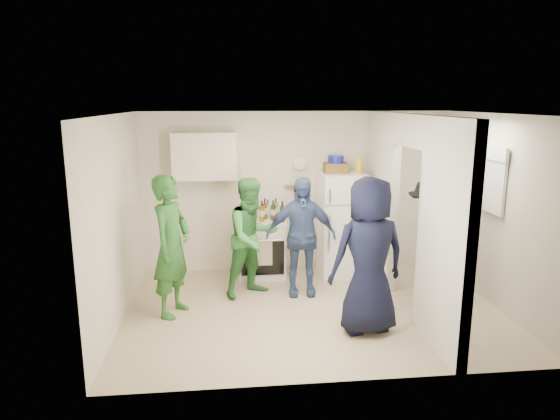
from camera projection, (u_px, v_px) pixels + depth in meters
The scene contains 37 objects.
floor at pixel (313, 310), 6.48m from camera, with size 4.80×4.80×0.00m, color tan.
wall_back at pixel (296, 192), 7.86m from camera, with size 4.80×4.80×0.00m, color silver.
wall_front at pixel (347, 258), 4.56m from camera, with size 4.80×4.80×0.00m, color silver.
wall_left at pixel (116, 221), 5.96m from camera, with size 3.40×3.40×0.00m, color silver.
wall_right at pixel (497, 212), 6.45m from camera, with size 3.40×3.40×0.00m, color silver.
ceiling at pixel (316, 114), 5.94m from camera, with size 4.80×4.80×0.00m, color white.
partition_pier_back at pixel (381, 197), 7.40m from camera, with size 0.12×1.20×2.50m, color silver.
partition_pier_front at pixel (444, 237), 5.26m from camera, with size 0.12×1.20×2.50m, color silver.
partition_header at pixel (412, 130), 6.10m from camera, with size 0.12×1.00×0.40m, color silver.
stove at pixel (261, 248), 7.65m from camera, with size 0.73×0.61×0.88m, color white.
upper_cabinet at pixel (204, 156), 7.41m from camera, with size 0.95×0.34×0.70m, color silver.
fridge at pixel (341, 224), 7.67m from camera, with size 0.65×0.63×1.59m, color white.
wicker_basket at pixel (336, 168), 7.52m from camera, with size 0.35×0.25×0.15m, color brown.
blue_bowl at pixel (336, 159), 7.50m from camera, with size 0.24×0.24×0.11m, color navy.
yellow_cup_stack_top at pixel (359, 166), 7.40m from camera, with size 0.09×0.09×0.25m, color gold.
wall_clock at pixel (299, 163), 7.75m from camera, with size 0.22×0.22×0.03m, color white.
spice_shelf at pixel (296, 186), 7.79m from camera, with size 0.35×0.08×0.03m, color olive.
nook_window at pixel (490, 179), 6.56m from camera, with size 0.03×0.70×0.80m, color black.
nook_window_frame at pixel (489, 179), 6.56m from camera, with size 0.04×0.76×0.86m, color white.
nook_valance at pixel (490, 152), 6.48m from camera, with size 0.04×0.82×0.18m, color white.
yellow_cup_stack_stove at pixel (254, 216), 7.30m from camera, with size 0.09×0.09×0.25m, color #CFD912.
red_cup at pixel (277, 220), 7.37m from camera, with size 0.09×0.09×0.12m, color red.
person_green_left at pixel (172, 246), 6.18m from camera, with size 0.65×0.43×1.78m, color #2D6729.
person_green_center at pixel (252, 237), 6.84m from camera, with size 0.80×0.62×1.65m, color #3B8743.
person_denim at pixel (301, 236), 6.86m from camera, with size 0.97×0.41×1.66m, color #38457B.
person_navy at pixel (369, 256), 5.71m from camera, with size 0.90×0.58×1.84m, color black.
person_nook at pixel (430, 241), 6.61m from camera, with size 1.08×0.62×1.68m, color black.
bottle_a at pixel (242, 209), 7.60m from camera, with size 0.08×0.08×0.33m, color olive.
bottle_b at pixel (248, 212), 7.43m from camera, with size 0.08×0.08×0.30m, color #16441E.
bottle_c at pixel (254, 208), 7.67m from camera, with size 0.07×0.07×0.32m, color #ADB3BB.
bottle_d at pixel (262, 211), 7.47m from camera, with size 0.08×0.08×0.32m, color brown.
bottle_e at pixel (268, 209), 7.70m from camera, with size 0.06×0.06×0.29m, color silver.
bottle_f at pixel (273, 210), 7.58m from camera, with size 0.07×0.07×0.31m, color #163D20.
bottle_g at pixel (276, 208), 7.69m from camera, with size 0.07×0.07×0.32m, color olive.
bottle_h at pixel (242, 215), 7.38m from camera, with size 0.07×0.07×0.25m, color #A0A4AC.
bottle_i at pixel (265, 209), 7.64m from camera, with size 0.07×0.07×0.32m, color brown.
bottle_j at pixel (282, 212), 7.45m from camera, with size 0.08×0.08×0.32m, color #1E501B.
Camera 1 is at (-1.07, -5.96, 2.66)m, focal length 32.00 mm.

